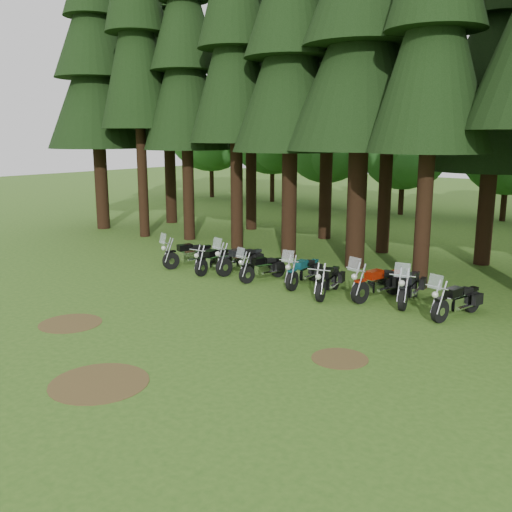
% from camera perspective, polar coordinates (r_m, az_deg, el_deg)
% --- Properties ---
extents(ground, '(120.00, 120.00, 0.00)m').
position_cam_1_polar(ground, '(16.51, -6.31, -7.02)').
color(ground, '#31581A').
rests_on(ground, ground).
extents(pine_front_0, '(5.49, 5.49, 16.17)m').
position_cam_1_polar(pine_front_0, '(34.22, -15.90, 18.91)').
color(pine_front_0, black).
rests_on(pine_front_0, ground).
extents(pine_front_2, '(4.32, 4.32, 16.22)m').
position_cam_1_polar(pine_front_2, '(29.77, -7.14, 20.40)').
color(pine_front_2, black).
rests_on(pine_front_2, ground).
extents(pine_front_3, '(4.32, 4.32, 17.57)m').
position_cam_1_polar(pine_front_3, '(27.36, -2.07, 22.94)').
color(pine_front_3, black).
rests_on(pine_front_3, ground).
extents(pine_front_4, '(4.95, 4.95, 16.33)m').
position_cam_1_polar(pine_front_4, '(25.30, 3.56, 22.10)').
color(pine_front_4, black).
rests_on(pine_front_4, ground).
extents(pine_front_5, '(5.81, 5.81, 16.72)m').
position_cam_1_polar(pine_front_5, '(23.71, 10.74, 23.16)').
color(pine_front_5, black).
rests_on(pine_front_5, ground).
extents(pine_back_0, '(5.00, 5.00, 17.21)m').
position_cam_1_polar(pine_back_0, '(35.69, -8.96, 19.92)').
color(pine_back_0, black).
rests_on(pine_back_0, ground).
extents(pine_back_1, '(4.52, 4.52, 16.22)m').
position_cam_1_polar(pine_back_1, '(32.78, -0.51, 19.71)').
color(pine_back_1, black).
rests_on(pine_back_1, ground).
extents(pine_back_2, '(4.85, 4.85, 16.30)m').
position_cam_1_polar(pine_back_2, '(30.08, 7.35, 20.40)').
color(pine_back_2, black).
rests_on(pine_back_2, ground).
extents(pine_back_3, '(4.35, 4.35, 16.20)m').
position_cam_1_polar(pine_back_3, '(26.92, 13.50, 21.03)').
color(pine_back_3, black).
rests_on(pine_back_3, ground).
extents(pine_back_4, '(4.94, 4.94, 13.78)m').
position_cam_1_polar(pine_back_4, '(25.48, 23.11, 17.65)').
color(pine_back_4, black).
rests_on(pine_back_4, ground).
extents(decid_0, '(8.00, 7.78, 10.00)m').
position_cam_1_polar(decid_0, '(49.15, -4.41, 12.70)').
color(decid_0, black).
rests_on(decid_0, ground).
extents(decid_1, '(7.91, 7.69, 9.88)m').
position_cam_1_polar(decid_1, '(45.66, 1.85, 12.69)').
color(decid_1, black).
rests_on(decid_1, ground).
extents(decid_2, '(6.72, 6.53, 8.40)m').
position_cam_1_polar(decid_2, '(41.78, 7.31, 11.45)').
color(decid_2, black).
rests_on(decid_2, ground).
extents(decid_3, '(6.12, 5.95, 7.65)m').
position_cam_1_polar(decid_3, '(39.49, 14.83, 10.47)').
color(decid_3, black).
rests_on(decid_3, ground).
extents(decid_4, '(5.93, 5.76, 7.41)m').
position_cam_1_polar(decid_4, '(38.60, 24.25, 9.58)').
color(decid_4, black).
rests_on(decid_4, ground).
extents(dirt_patch_0, '(1.80, 1.80, 0.01)m').
position_cam_1_polar(dirt_patch_0, '(17.51, -18.06, -6.41)').
color(dirt_patch_0, '#4C3D1E').
rests_on(dirt_patch_0, ground).
extents(dirt_patch_1, '(1.40, 1.40, 0.01)m').
position_cam_1_polar(dirt_patch_1, '(14.33, 8.38, -10.09)').
color(dirt_patch_1, '#4C3D1E').
rests_on(dirt_patch_1, ground).
extents(dirt_patch_2, '(2.20, 2.20, 0.01)m').
position_cam_1_polar(dirt_patch_2, '(13.36, -15.41, -12.12)').
color(dirt_patch_2, '#4C3D1E').
rests_on(dirt_patch_2, ground).
extents(motorcycle_0, '(1.04, 2.37, 1.52)m').
position_cam_1_polar(motorcycle_0, '(23.65, -6.74, 0.13)').
color(motorcycle_0, black).
rests_on(motorcycle_0, ground).
extents(motorcycle_1, '(0.40, 2.24, 0.91)m').
position_cam_1_polar(motorcycle_1, '(22.65, -4.27, -0.46)').
color(motorcycle_1, black).
rests_on(motorcycle_1, ground).
extents(motorcycle_2, '(0.74, 2.47, 1.55)m').
position_cam_1_polar(motorcycle_2, '(22.43, -1.54, -0.42)').
color(motorcycle_2, black).
rests_on(motorcycle_2, ground).
extents(motorcycle_3, '(0.78, 2.19, 1.38)m').
position_cam_1_polar(motorcycle_3, '(21.34, 0.65, -1.23)').
color(motorcycle_3, black).
rests_on(motorcycle_3, ground).
extents(motorcycle_4, '(0.53, 2.39, 1.50)m').
position_cam_1_polar(motorcycle_4, '(20.64, 4.74, -1.62)').
color(motorcycle_4, black).
rests_on(motorcycle_4, ground).
extents(motorcycle_5, '(0.71, 2.33, 0.96)m').
position_cam_1_polar(motorcycle_5, '(19.51, 7.24, -2.52)').
color(motorcycle_5, black).
rests_on(motorcycle_5, ground).
extents(motorcycle_6, '(0.88, 2.50, 1.58)m').
position_cam_1_polar(motorcycle_6, '(19.34, 12.05, -2.71)').
color(motorcycle_6, black).
rests_on(motorcycle_6, ground).
extents(motorcycle_7, '(0.79, 2.52, 1.59)m').
position_cam_1_polar(motorcycle_7, '(19.08, 15.08, -3.06)').
color(motorcycle_7, black).
rests_on(motorcycle_7, ground).
extents(motorcycle_8, '(0.89, 2.35, 1.49)m').
position_cam_1_polar(motorcycle_8, '(18.07, 19.41, -4.30)').
color(motorcycle_8, black).
rests_on(motorcycle_8, ground).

